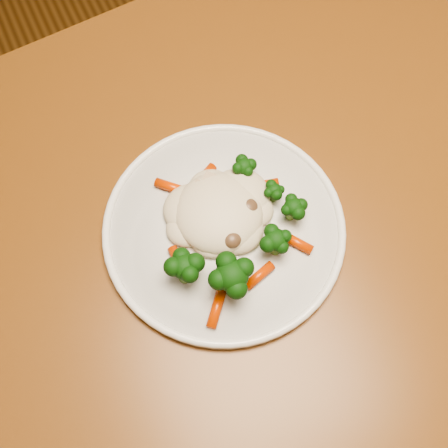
# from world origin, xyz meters

# --- Properties ---
(dining_table) EXTENTS (1.36, 0.96, 0.75)m
(dining_table) POSITION_xyz_m (0.28, -0.01, 0.66)
(dining_table) COLOR brown
(dining_table) RESTS_ON ground
(plate) EXTENTS (0.29, 0.29, 0.01)m
(plate) POSITION_xyz_m (0.29, 0.03, 0.76)
(plate) COLOR white
(plate) RESTS_ON dining_table
(meal) EXTENTS (0.19, 0.21, 0.05)m
(meal) POSITION_xyz_m (0.29, 0.02, 0.78)
(meal) COLOR beige
(meal) RESTS_ON plate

